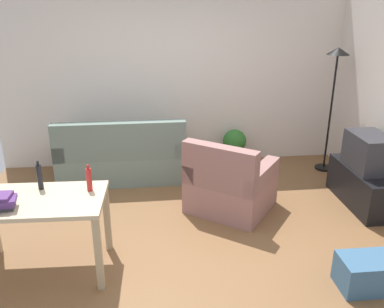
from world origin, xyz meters
The scene contains 12 objects.
ground_plane centered at (0.00, 0.00, -0.01)m, with size 5.20×4.40×0.02m, color brown.
wall_rear centered at (0.00, 2.20, 1.35)m, with size 5.20×0.10×2.70m, color silver.
couch centered at (-0.78, 1.59, 0.31)m, with size 1.76×0.84×0.92m.
tv_stand centered at (2.25, 0.46, 0.24)m, with size 0.44×1.10×0.48m.
tv centered at (2.25, 0.46, 0.70)m, with size 0.41×0.60×0.44m.
torchiere_lamp centered at (2.25, 1.59, 1.41)m, with size 0.32×0.32×1.81m.
desk centered at (-1.41, -0.48, 0.65)m, with size 1.22×0.74×0.76m.
potted_plant centered at (0.91, 1.90, 0.33)m, with size 0.36×0.36×0.57m.
armchair centered at (0.55, 0.49, 0.32)m, with size 1.22×1.21×0.92m.
storage_box centered at (1.49, -1.06, 0.15)m, with size 0.48×0.34×0.30m, color #386084.
bottle_dark centered at (-1.42, -0.28, 0.89)m, with size 0.05×0.05×0.28m.
bottle_red centered at (-0.95, -0.36, 0.87)m, with size 0.05×0.05×0.26m.
Camera 1 is at (-0.39, -3.84, 2.44)m, focal length 37.81 mm.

